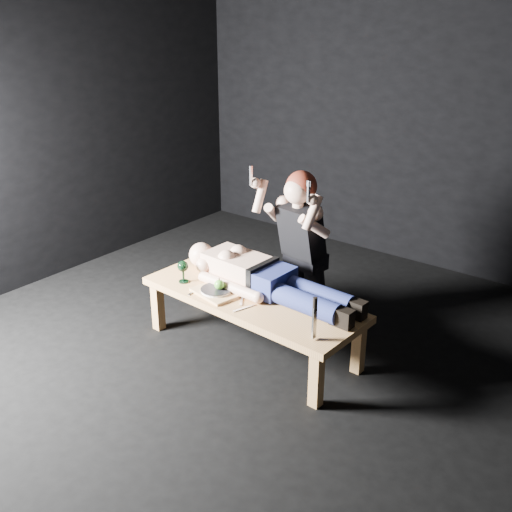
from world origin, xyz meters
name	(u,v)px	position (x,y,z in m)	size (l,w,h in m)	color
ground	(255,364)	(0.00, 0.00, 0.00)	(5.00, 5.00, 0.00)	black
back_wall	(419,111)	(0.00, 2.50, 1.50)	(5.00, 5.00, 0.00)	black
table	(252,322)	(-0.15, 0.15, 0.23)	(1.71, 0.64, 0.45)	tan
lying_man	(269,276)	(-0.09, 0.28, 0.58)	(1.68, 0.51, 0.26)	#DAAD8F
kneeling_woman	(308,246)	(-0.08, 0.78, 0.66)	(0.71, 0.79, 1.33)	black
serving_tray	(216,292)	(-0.38, 0.02, 0.46)	(0.34, 0.25, 0.02)	tan
plate	(216,290)	(-0.38, 0.02, 0.48)	(0.23, 0.23, 0.02)	white
apple	(219,285)	(-0.35, 0.03, 0.53)	(0.07, 0.07, 0.07)	#3A9120
goblet	(183,272)	(-0.71, 0.01, 0.54)	(0.09, 0.09, 0.18)	black
fork_flat	(194,290)	(-0.54, -0.05, 0.45)	(0.02, 0.18, 0.01)	#B2B2B7
knife_flat	(244,308)	(-0.07, -0.04, 0.45)	(0.02, 0.18, 0.01)	#B2B2B7
spoon_flat	(242,300)	(-0.16, 0.05, 0.45)	(0.02, 0.18, 0.01)	#B2B2B7
carving_knife	(314,319)	(0.55, -0.09, 0.60)	(0.04, 0.04, 0.30)	#B2B2B7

